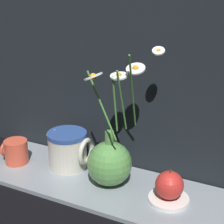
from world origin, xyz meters
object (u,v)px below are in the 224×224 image
object	(u,v)px
orange_fruit	(169,186)
yellow_mug	(16,151)
vase_with_flowers	(110,161)
ceramic_pitcher	(68,148)

from	to	relation	value
orange_fruit	yellow_mug	bearing A→B (deg)	-178.87
orange_fruit	vase_with_flowers	bearing A→B (deg)	176.83
ceramic_pitcher	orange_fruit	xyz separation A→B (m)	(0.33, -0.04, -0.01)
vase_with_flowers	yellow_mug	distance (m)	0.32
vase_with_flowers	yellow_mug	size ratio (longest dim) A/B	4.77
yellow_mug	ceramic_pitcher	xyz separation A→B (m)	(0.16, 0.05, 0.03)
yellow_mug	orange_fruit	bearing A→B (deg)	1.13
yellow_mug	orange_fruit	world-z (taller)	orange_fruit
yellow_mug	ceramic_pitcher	bearing A→B (deg)	17.26
ceramic_pitcher	yellow_mug	bearing A→B (deg)	-162.74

